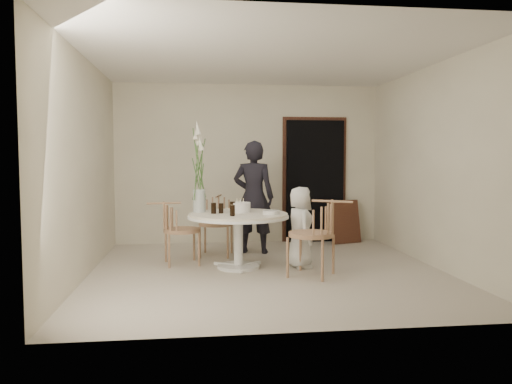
{
  "coord_description": "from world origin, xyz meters",
  "views": [
    {
      "loc": [
        -0.91,
        -6.26,
        1.47
      ],
      "look_at": [
        -0.11,
        0.3,
        1.01
      ],
      "focal_mm": 35.0,
      "sensor_mm": 36.0,
      "label": 1
    }
  ],
  "objects": [
    {
      "name": "cola_tumbler_d",
      "position": [
        -0.42,
        0.33,
        0.8
      ],
      "size": [
        0.09,
        0.09,
        0.15
      ],
      "primitive_type": "cylinder",
      "rotation": [
        0.0,
        0.0,
        0.31
      ],
      "color": "black",
      "rests_on": "table"
    },
    {
      "name": "cola_tumbler_a",
      "position": [
        -0.68,
        0.25,
        0.8
      ],
      "size": [
        0.09,
        0.09,
        0.14
      ],
      "primitive_type": "cylinder",
      "rotation": [
        0.0,
        0.0,
        -0.38
      ],
      "color": "black",
      "rests_on": "table"
    },
    {
      "name": "door_trim",
      "position": [
        1.15,
        2.23,
        1.11
      ],
      "size": [
        1.12,
        0.03,
        2.22
      ],
      "primitive_type": "cube",
      "color": "brown",
      "rests_on": "ground"
    },
    {
      "name": "doorway",
      "position": [
        1.15,
        2.19,
        1.05
      ],
      "size": [
        1.0,
        0.1,
        2.1
      ],
      "primitive_type": "cube",
      "color": "black",
      "rests_on": "ground"
    },
    {
      "name": "chair_left",
      "position": [
        -1.22,
        0.56,
        0.56
      ],
      "size": [
        0.57,
        0.53,
        0.87
      ],
      "rotation": [
        0.0,
        0.0,
        1.74
      ],
      "color": "#A27C57",
      "rests_on": "ground"
    },
    {
      "name": "room_shell",
      "position": [
        0.0,
        0.0,
        1.62
      ],
      "size": [
        4.5,
        4.5,
        4.5
      ],
      "color": "white",
      "rests_on": "ground"
    },
    {
      "name": "boy",
      "position": [
        0.47,
        0.18,
        0.54
      ],
      "size": [
        0.4,
        0.56,
        1.08
      ],
      "primitive_type": "imported",
      "rotation": [
        0.0,
        0.0,
        1.67
      ],
      "color": "silver",
      "rests_on": "ground"
    },
    {
      "name": "table",
      "position": [
        -0.35,
        0.25,
        0.62
      ],
      "size": [
        1.33,
        1.33,
        0.73
      ],
      "color": "white",
      "rests_on": "ground"
    },
    {
      "name": "picture_frame",
      "position": [
        1.64,
        1.95,
        0.37
      ],
      "size": [
        0.58,
        0.33,
        0.73
      ],
      "primitive_type": "cube",
      "rotation": [
        -0.17,
        0.0,
        0.31
      ],
      "color": "brown",
      "rests_on": "ground"
    },
    {
      "name": "birthday_cake",
      "position": [
        -0.31,
        0.39,
        0.8
      ],
      "size": [
        0.27,
        0.27,
        0.18
      ],
      "rotation": [
        0.0,
        0.0,
        -0.3
      ],
      "color": "white",
      "rests_on": "table"
    },
    {
      "name": "girl",
      "position": [
        -0.03,
        1.29,
        0.86
      ],
      "size": [
        0.71,
        0.57,
        1.72
      ],
      "primitive_type": "imported",
      "rotation": [
        0.0,
        0.0,
        2.87
      ],
      "color": "black",
      "rests_on": "ground"
    },
    {
      "name": "chair_right",
      "position": [
        0.61,
        -0.37,
        0.62
      ],
      "size": [
        0.72,
        0.71,
        0.96
      ],
      "rotation": [
        0.0,
        0.0,
        -2.14
      ],
      "color": "#A27C57",
      "rests_on": "ground"
    },
    {
      "name": "cola_tumbler_c",
      "position": [
        -0.58,
        0.27,
        0.8
      ],
      "size": [
        0.07,
        0.07,
        0.13
      ],
      "primitive_type": "cylinder",
      "rotation": [
        0.0,
        0.0,
        -0.12
      ],
      "color": "black",
      "rests_on": "table"
    },
    {
      "name": "ground",
      "position": [
        0.0,
        0.0,
        0.0
      ],
      "size": [
        4.5,
        4.5,
        0.0
      ],
      "primitive_type": "plane",
      "color": "#BCAFA1",
      "rests_on": "ground"
    },
    {
      "name": "flower_vase",
      "position": [
        -0.86,
        0.46,
        1.24
      ],
      "size": [
        0.17,
        0.17,
        1.23
      ],
      "rotation": [
        0.0,
        0.0,
        0.05
      ],
      "color": "#B7C1BC",
      "rests_on": "table"
    },
    {
      "name": "cola_tumbler_b",
      "position": [
        -0.45,
        -0.04,
        0.8
      ],
      "size": [
        0.08,
        0.08,
        0.14
      ],
      "primitive_type": "cylinder",
      "rotation": [
        0.0,
        0.0,
        -0.34
      ],
      "color": "black",
      "rests_on": "table"
    },
    {
      "name": "chair_far",
      "position": [
        -0.58,
        1.25,
        0.58
      ],
      "size": [
        0.56,
        0.59,
        0.89
      ],
      "rotation": [
        0.0,
        0.0,
        -0.21
      ],
      "color": "#A27C57",
      "rests_on": "ground"
    },
    {
      "name": "plate_stack",
      "position": [
        0.06,
        0.06,
        0.76
      ],
      "size": [
        0.28,
        0.28,
        0.05
      ],
      "primitive_type": "cylinder",
      "rotation": [
        0.0,
        0.0,
        -0.42
      ],
      "color": "silver",
      "rests_on": "table"
    }
  ]
}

